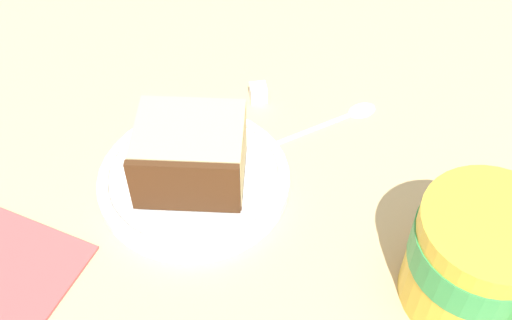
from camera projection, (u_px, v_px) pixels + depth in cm
name	position (u px, v px, depth cm)	size (l,w,h in cm)	color
ground_plane	(285.00, 230.00, 55.12)	(137.04, 137.04, 2.66)	tan
small_plate	(193.00, 178.00, 56.13)	(16.94, 16.94, 1.78)	white
cake_slice	(190.00, 156.00, 53.52)	(11.36, 10.79, 6.09)	#472814
tea_mug	(481.00, 254.00, 45.79)	(10.78, 10.67, 9.44)	gold
teaspoon	(345.00, 115.00, 62.23)	(8.07, 10.75, 0.80)	silver
sugar_cube	(258.00, 93.00, 63.64)	(1.65, 1.65, 1.65)	white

